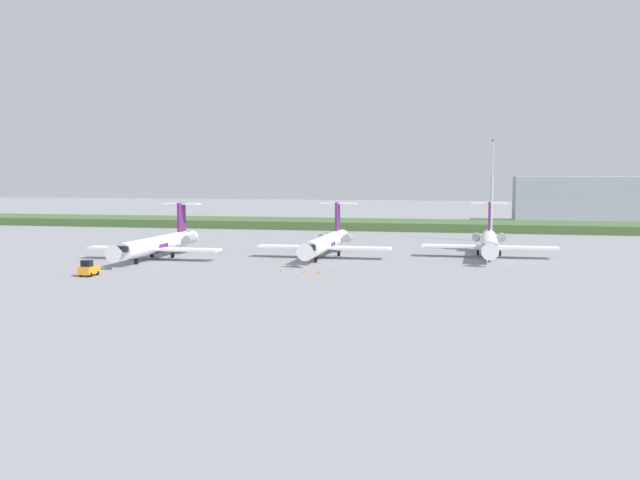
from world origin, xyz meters
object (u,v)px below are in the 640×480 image
object	(u,v)px
baggage_tug	(89,269)
safety_cone_mid_marker	(305,271)
safety_cone_rear_marker	(320,272)
antenna_mast	(492,199)
regional_jet_second	(326,242)
regional_jet_third	(489,242)
regional_jet_nearest	(158,244)
safety_cone_front_marker	(282,270)

from	to	relation	value
baggage_tug	safety_cone_mid_marker	bearing A→B (deg)	18.28
safety_cone_rear_marker	antenna_mast	bearing A→B (deg)	67.15
regional_jet_second	regional_jet_third	world-z (taller)	same
regional_jet_nearest	safety_cone_front_marker	xyz separation A→B (m)	(24.78, -11.87, -2.26)
antenna_mast	safety_cone_rear_marker	world-z (taller)	antenna_mast
safety_cone_front_marker	safety_cone_rear_marker	bearing A→B (deg)	-7.20
regional_jet_nearest	safety_cone_front_marker	size ratio (longest dim) A/B	56.36
safety_cone_mid_marker	safety_cone_rear_marker	size ratio (longest dim) A/B	1.00
regional_jet_second	safety_cone_mid_marker	xyz separation A→B (m)	(1.21, -20.65, -2.26)
regional_jet_nearest	safety_cone_rear_marker	size ratio (longest dim) A/B	56.36
safety_cone_mid_marker	safety_cone_front_marker	bearing A→B (deg)	173.65
regional_jet_second	safety_cone_mid_marker	world-z (taller)	regional_jet_second
antenna_mast	baggage_tug	xyz separation A→B (m)	(-55.62, -67.36, -7.93)
regional_jet_nearest	regional_jet_third	world-z (taller)	same
regional_jet_second	antenna_mast	distance (m)	46.96
antenna_mast	safety_cone_front_marker	xyz separation A→B (m)	(-30.37, -57.43, -8.66)
regional_jet_nearest	baggage_tug	size ratio (longest dim) A/B	9.69
antenna_mast	safety_cone_mid_marker	bearing A→B (deg)	-114.83
safety_cone_mid_marker	safety_cone_rear_marker	bearing A→B (deg)	-8.58
regional_jet_nearest	antenna_mast	distance (m)	71.81
antenna_mast	safety_cone_front_marker	bearing A→B (deg)	-117.87
regional_jet_third	safety_cone_rear_marker	distance (m)	36.67
regional_jet_second	baggage_tug	distance (m)	40.96
baggage_tug	safety_cone_rear_marker	bearing A→B (deg)	16.47
regional_jet_nearest	regional_jet_second	size ratio (longest dim) A/B	1.00
safety_cone_front_marker	safety_cone_rear_marker	xyz separation A→B (m)	(5.85, -0.74, 0.00)
regional_jet_third	safety_cone_rear_marker	xyz separation A→B (m)	(-23.90, -27.73, -2.26)
safety_cone_front_marker	regional_jet_third	bearing A→B (deg)	42.21
antenna_mast	baggage_tug	world-z (taller)	antenna_mast
baggage_tug	safety_cone_rear_marker	xyz separation A→B (m)	(31.11, 9.19, -0.73)
safety_cone_rear_marker	regional_jet_nearest	bearing A→B (deg)	157.62
regional_jet_nearest	safety_cone_rear_marker	world-z (taller)	regional_jet_nearest
safety_cone_front_marker	baggage_tug	bearing A→B (deg)	-158.53
regional_jet_second	antenna_mast	xyz separation A→B (m)	(27.97, 37.18, 6.40)
regional_jet_third	baggage_tug	xyz separation A→B (m)	(-55.01, -36.92, -1.53)
antenna_mast	regional_jet_nearest	bearing A→B (deg)	-140.44
safety_cone_front_marker	safety_cone_mid_marker	world-z (taller)	same
baggage_tug	safety_cone_rear_marker	size ratio (longest dim) A/B	5.82
regional_jet_nearest	antenna_mast	world-z (taller)	antenna_mast
regional_jet_second	baggage_tug	xyz separation A→B (m)	(-27.65, -30.18, -1.53)
baggage_tug	safety_cone_mid_marker	world-z (taller)	baggage_tug
regional_jet_second	antenna_mast	world-z (taller)	antenna_mast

